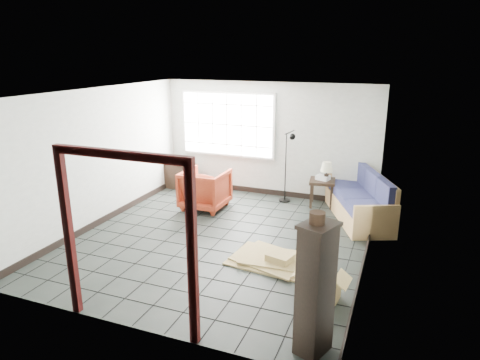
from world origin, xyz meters
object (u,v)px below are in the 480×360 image
at_px(futon_sofa, 361,202).
at_px(tall_shelf, 316,289).
at_px(side_table, 322,184).
at_px(armchair, 205,187).

relative_size(futon_sofa, tall_shelf, 1.51).
bearing_deg(tall_shelf, side_table, 120.58).
xyz_separation_m(armchair, tall_shelf, (3.11, -3.74, 0.32)).
height_order(armchair, side_table, armchair).
relative_size(side_table, tall_shelf, 0.39).
xyz_separation_m(futon_sofa, side_table, (-0.88, 0.45, 0.13)).
relative_size(futon_sofa, side_table, 3.84).
bearing_deg(futon_sofa, side_table, 129.74).
distance_m(futon_sofa, side_table, 0.99).
distance_m(futon_sofa, tall_shelf, 4.35).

